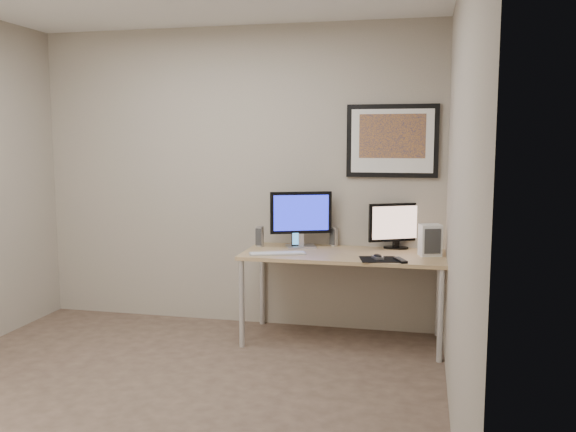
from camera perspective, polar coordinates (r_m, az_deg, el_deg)
name	(u,v)px	position (r m, az deg, el deg)	size (l,w,h in m)	color
floor	(159,397)	(4.13, -12.02, -16.27)	(3.60, 3.60, 0.00)	#48382D
room	(180,138)	(4.20, -10.05, 7.21)	(3.60, 3.60, 3.60)	white
desk	(343,261)	(4.92, 5.20, -4.21)	(1.60, 0.70, 0.73)	olive
framed_art	(392,141)	(5.12, 9.72, 6.95)	(0.75, 0.04, 0.60)	black
monitor_large	(301,217)	(5.09, 1.21, -0.07)	(0.50, 0.24, 0.47)	silver
monitor_tv	(396,224)	(5.12, 10.11, -0.78)	(0.44, 0.25, 0.38)	black
speaker_left	(260,236)	(5.16, -2.64, -1.92)	(0.07, 0.07, 0.17)	silver
speaker_right	(334,237)	(5.21, 4.35, -1.93)	(0.06, 0.06, 0.16)	silver
phone_dock	(295,240)	(5.09, 0.69, -2.22)	(0.07, 0.07, 0.14)	black
keyboard	(277,253)	(4.82, -1.00, -3.52)	(0.45, 0.12, 0.02)	#B7B7BC
mousepad	(379,259)	(4.67, 8.51, -4.04)	(0.28, 0.25, 0.00)	black
mouse	(378,256)	(4.68, 8.40, -3.75)	(0.06, 0.11, 0.04)	black
remote	(400,260)	(4.62, 10.47, -4.05)	(0.05, 0.18, 0.02)	black
fan_unit	(430,240)	(4.88, 13.16, -2.20)	(0.16, 0.12, 0.25)	silver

